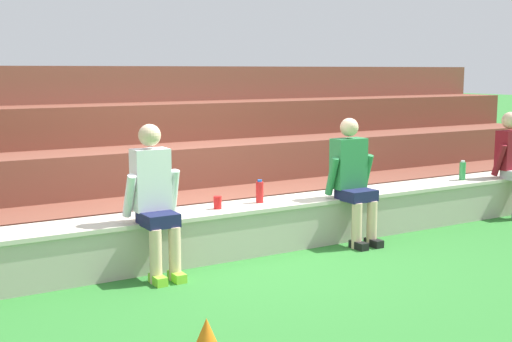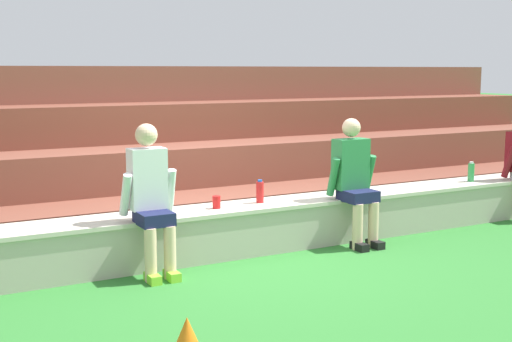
{
  "view_description": "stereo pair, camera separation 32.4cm",
  "coord_description": "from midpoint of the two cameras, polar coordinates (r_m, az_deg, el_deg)",
  "views": [
    {
      "loc": [
        -3.39,
        -5.66,
        1.87
      ],
      "look_at": [
        0.18,
        0.26,
        0.84
      ],
      "focal_mm": 47.48,
      "sensor_mm": 36.0,
      "label": 1
    },
    {
      "loc": [
        -3.11,
        -5.82,
        1.87
      ],
      "look_at": [
        0.18,
        0.26,
        0.84
      ],
      "focal_mm": 47.48,
      "sensor_mm": 36.0,
      "label": 2
    }
  ],
  "objects": [
    {
      "name": "sports_cone",
      "position": [
        4.55,
        -3.73,
        -13.89
      ],
      "size": [
        0.24,
        0.24,
        0.29
      ],
      "primitive_type": "cone",
      "color": "orange",
      "rests_on": "ground"
    },
    {
      "name": "person_center",
      "position": [
        7.36,
        9.57,
        -0.62
      ],
      "size": [
        0.56,
        0.54,
        1.36
      ],
      "color": "beige",
      "rests_on": "ground"
    },
    {
      "name": "plastic_cup_middle",
      "position": [
        6.81,
        -1.98,
        -2.65
      ],
      "size": [
        0.08,
        0.08,
        0.13
      ],
      "primitive_type": "cylinder",
      "color": "red",
      "rests_on": "stone_seating_wall"
    },
    {
      "name": "ground_plane",
      "position": [
        6.86,
        1.05,
        -7.35
      ],
      "size": [
        80.0,
        80.0,
        0.0
      ],
      "primitive_type": "plane",
      "color": "#2D752D"
    },
    {
      "name": "stone_seating_wall",
      "position": [
        7.02,
        0.0,
        -4.77
      ],
      "size": [
        8.61,
        0.56,
        0.49
      ],
      "color": "#B7AF9E",
      "rests_on": "ground"
    },
    {
      "name": "water_bottle_center_gap",
      "position": [
        8.9,
        18.67,
        -0.09
      ],
      "size": [
        0.08,
        0.08,
        0.25
      ],
      "color": "green",
      "rests_on": "stone_seating_wall"
    },
    {
      "name": "brick_bleachers",
      "position": [
        9.01,
        -7.04,
        1.1
      ],
      "size": [
        12.45,
        3.08,
        1.93
      ],
      "color": "brown",
      "rests_on": "ground"
    },
    {
      "name": "person_left_of_center",
      "position": [
        6.23,
        -7.38,
        -2.13
      ],
      "size": [
        0.51,
        0.56,
        1.39
      ],
      "color": "beige",
      "rests_on": "ground"
    },
    {
      "name": "water_bottle_mid_left",
      "position": [
        7.09,
        1.65,
        -1.77
      ],
      "size": [
        0.08,
        0.08,
        0.24
      ],
      "color": "red",
      "rests_on": "stone_seating_wall"
    }
  ]
}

